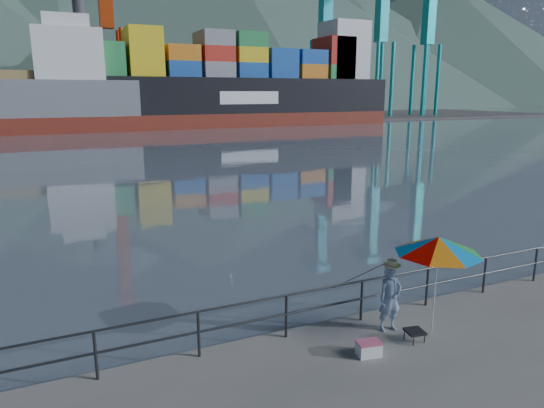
# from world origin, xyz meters

# --- Properties ---
(harbor_water) EXTENTS (500.00, 280.00, 0.00)m
(harbor_water) POSITION_xyz_m (0.00, 130.00, 0.00)
(harbor_water) COLOR slate
(harbor_water) RESTS_ON ground
(far_dock) EXTENTS (200.00, 40.00, 0.40)m
(far_dock) POSITION_xyz_m (10.00, 93.00, 0.00)
(far_dock) COLOR #514F4C
(far_dock) RESTS_ON ground
(guardrail) EXTENTS (22.00, 0.06, 1.03)m
(guardrail) POSITION_xyz_m (0.00, 1.70, 0.52)
(guardrail) COLOR #2D3033
(guardrail) RESTS_ON ground
(mountains) EXTENTS (600.00, 332.80, 80.00)m
(mountains) POSITION_xyz_m (38.82, 207.75, 35.55)
(mountains) COLOR #385147
(mountains) RESTS_ON ground
(port_cranes) EXTENTS (116.00, 28.00, 38.40)m
(port_cranes) POSITION_xyz_m (31.00, 84.00, 16.00)
(port_cranes) COLOR #BE4629
(port_cranes) RESTS_ON ground
(container_stacks) EXTENTS (58.00, 5.40, 7.80)m
(container_stacks) POSITION_xyz_m (33.48, 93.16, 3.15)
(container_stacks) COLOR #267F3F
(container_stacks) RESTS_ON ground
(fisherman) EXTENTS (0.60, 0.43, 1.55)m
(fisherman) POSITION_xyz_m (1.30, 1.03, 0.77)
(fisherman) COLOR navy
(fisherman) RESTS_ON ground
(beach_umbrella) EXTENTS (2.12, 2.12, 2.30)m
(beach_umbrella) POSITION_xyz_m (2.06, 0.45, 2.11)
(beach_umbrella) COLOR white
(beach_umbrella) RESTS_ON ground
(folding_stool) EXTENTS (0.45, 0.45, 0.25)m
(folding_stool) POSITION_xyz_m (1.49, 0.37, 0.13)
(folding_stool) COLOR black
(folding_stool) RESTS_ON ground
(cooler_bag) EXTENTS (0.53, 0.40, 0.28)m
(cooler_bag) POSITION_xyz_m (0.22, 0.29, 0.14)
(cooler_bag) COLOR white
(cooler_bag) RESTS_ON ground
(fishing_rod) EXTENTS (0.35, 1.58, 1.14)m
(fishing_rod) POSITION_xyz_m (1.18, 2.19, 0.00)
(fishing_rod) COLOR black
(fishing_rod) RESTS_ON ground
(container_ship) EXTENTS (52.90, 8.82, 18.10)m
(container_ship) POSITION_xyz_m (25.70, 70.80, 5.90)
(container_ship) COLOR maroon
(container_ship) RESTS_ON ground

